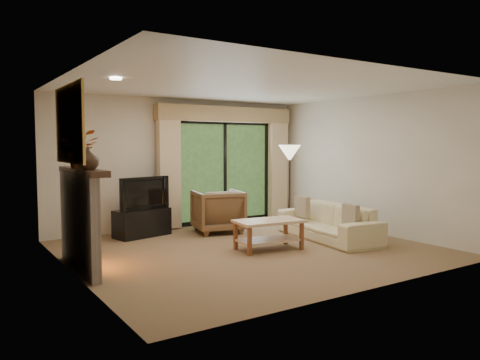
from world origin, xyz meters
TOP-DOWN VIEW (x-y plane):
  - floor at (0.00, 0.00)m, footprint 5.50×5.50m
  - ceiling at (0.00, 0.00)m, footprint 5.50×5.50m
  - wall_back at (0.00, 2.50)m, footprint 5.00×0.00m
  - wall_front at (0.00, -2.50)m, footprint 5.00×0.00m
  - wall_left at (-2.75, 0.00)m, footprint 0.00×5.00m
  - wall_right at (2.75, 0.00)m, footprint 0.00×5.00m
  - fireplace at (-2.63, 0.20)m, footprint 0.24×1.70m
  - mirror at (-2.71, 0.20)m, footprint 0.07×1.45m
  - sliding_door at (1.00, 2.45)m, footprint 2.26×0.10m
  - curtain_left at (-0.35, 2.34)m, footprint 0.45×0.18m
  - curtain_right at (2.35, 2.34)m, footprint 0.45×0.18m
  - cornice at (1.00, 2.36)m, footprint 3.20×0.24m
  - media_console at (-1.07, 1.95)m, footprint 1.09×0.68m
  - tv at (-1.07, 1.95)m, footprint 1.04×0.38m
  - armchair at (0.30, 1.55)m, footprint 1.06×1.08m
  - sofa at (1.61, -0.09)m, footprint 1.09×2.21m
  - pillow_near at (1.54, -0.71)m, footprint 0.14×0.36m
  - pillow_far at (1.54, 0.52)m, footprint 0.15×0.39m
  - coffee_table at (0.23, -0.19)m, footprint 1.13×0.71m
  - floor_lamp at (1.71, 1.11)m, footprint 0.47×0.47m
  - vase at (-2.61, -0.25)m, footprint 0.28×0.28m
  - branches at (-2.61, 0.06)m, footprint 0.56×0.53m

SIDE VIEW (x-z plane):
  - floor at x=0.00m, z-range 0.00..0.00m
  - coffee_table at x=0.23m, z-range 0.00..0.48m
  - media_console at x=-1.07m, z-range 0.00..0.50m
  - sofa at x=1.61m, z-range 0.00..0.62m
  - armchair at x=0.30m, z-range 0.00..0.82m
  - pillow_near at x=1.54m, z-range 0.34..0.69m
  - pillow_far at x=1.54m, z-range 0.33..0.71m
  - fireplace at x=-2.63m, z-range 0.00..1.37m
  - tv at x=-1.07m, z-range 0.50..1.10m
  - floor_lamp at x=1.71m, z-range 0.00..1.68m
  - sliding_door at x=1.00m, z-range 0.02..2.18m
  - curtain_left at x=-0.35m, z-range 0.02..2.38m
  - curtain_right at x=2.35m, z-range 0.02..2.38m
  - wall_back at x=0.00m, z-range -1.20..3.80m
  - wall_front at x=0.00m, z-range -1.20..3.80m
  - wall_left at x=-2.75m, z-range -1.20..3.80m
  - wall_right at x=2.75m, z-range -1.20..3.80m
  - vase at x=-2.61m, z-range 1.37..1.66m
  - branches at x=-2.61m, z-range 1.37..1.87m
  - mirror at x=-2.71m, z-range 1.44..2.46m
  - cornice at x=1.00m, z-range 2.16..2.48m
  - ceiling at x=0.00m, z-range 2.60..2.60m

